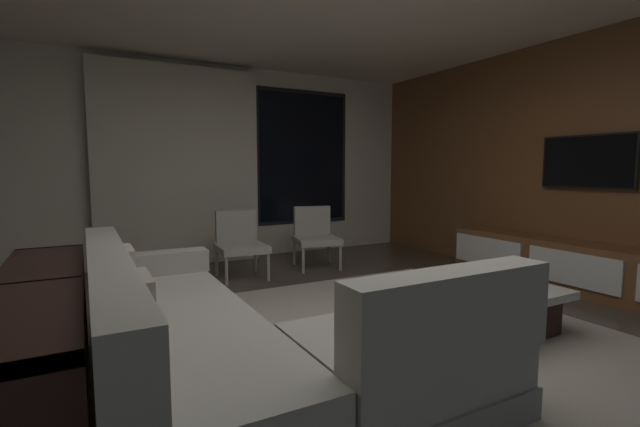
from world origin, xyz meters
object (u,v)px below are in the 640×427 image
book_stack_on_coffee_table (472,280)px  accent_chair_near_window (315,234)px  accent_chair_by_curtain (240,241)px  console_table_behind_couch (41,347)px  sectional_couch (232,344)px  media_console (590,271)px  mounted_tv (587,162)px  coffee_table (465,304)px

book_stack_on_coffee_table → accent_chair_near_window: accent_chair_near_window is taller
accent_chair_by_curtain → console_table_behind_couch: (-1.81, -2.46, -0.03)m
sectional_couch → accent_chair_near_window: sectional_couch is taller
accent_chair_near_window → console_table_behind_couch: bearing=-138.5°
sectional_couch → media_console: sectional_couch is taller
sectional_couch → console_table_behind_couch: bearing=171.8°
accent_chair_near_window → mounted_tv: mounted_tv is taller
media_console → sectional_couch: bearing=-177.5°
accent_chair_by_curtain → media_console: (2.86, -2.42, -0.18)m
accent_chair_by_curtain → media_console: accent_chair_by_curtain is taller
accent_chair_near_window → mounted_tv: bearing=-49.1°
coffee_table → book_stack_on_coffee_table: book_stack_on_coffee_table is taller
book_stack_on_coffee_table → accent_chair_by_curtain: 2.77m
accent_chair_near_window → mounted_tv: size_ratio=0.81×
sectional_couch → media_console: 3.76m
book_stack_on_coffee_table → sectional_couch: bearing=-179.9°
coffee_table → mounted_tv: (1.97, 0.24, 1.16)m
sectional_couch → coffee_table: 1.97m
coffee_table → accent_chair_by_curtain: bearing=113.4°
book_stack_on_coffee_table → accent_chair_by_curtain: bearing=111.3°
media_console → accent_chair_by_curtain: bearing=139.7°
sectional_couch → accent_chair_near_window: (1.94, 2.66, 0.14)m
book_stack_on_coffee_table → mounted_tv: 2.26m
coffee_table → media_console: size_ratio=0.37×
sectional_couch → mounted_tv: bearing=5.3°
sectional_couch → book_stack_on_coffee_table: 1.91m
mounted_tv → console_table_behind_couch: (-4.85, -0.23, -0.94)m
media_console → console_table_behind_couch: bearing=-179.6°
sectional_couch → book_stack_on_coffee_table: size_ratio=9.84×
sectional_couch → mounted_tv: 4.09m
accent_chair_by_curtain → mounted_tv: bearing=-36.2°
accent_chair_by_curtain → mounted_tv: mounted_tv is taller
coffee_table → accent_chair_by_curtain: (-1.07, 2.46, 0.25)m
sectional_couch → accent_chair_by_curtain: (0.90, 2.59, 0.14)m
sectional_couch → coffee_table: size_ratio=2.16×
mounted_tv → accent_chair_near_window: bearing=130.9°
coffee_table → accent_chair_near_window: size_ratio=1.49×
coffee_table → accent_chair_near_window: accent_chair_near_window is taller
sectional_couch → accent_chair_by_curtain: bearing=70.9°
coffee_table → console_table_behind_couch: bearing=179.9°
accent_chair_by_curtain → console_table_behind_couch: 3.05m
accent_chair_near_window → accent_chair_by_curtain: same height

